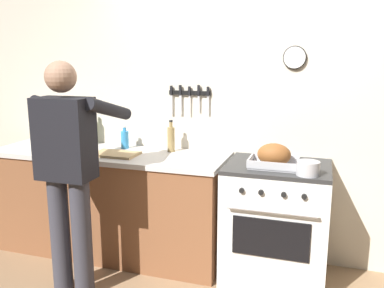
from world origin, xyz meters
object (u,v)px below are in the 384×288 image
roasting_pan (274,157)px  bottle_vinegar (171,139)px  person_cook (68,165)px  bottle_dish_soap (125,139)px  saucepan (308,168)px  cutting_board (116,154)px  bottle_olive_oil (91,130)px  stove (276,222)px

roasting_pan → bottle_vinegar: bottle_vinegar is taller
person_cook → bottle_dish_soap: (0.02, 0.81, 0.03)m
saucepan → cutting_board: (-1.51, 0.12, -0.04)m
bottle_olive_oil → cutting_board: bearing=-37.0°
saucepan → bottle_vinegar: size_ratio=0.58×
saucepan → bottle_olive_oil: size_ratio=0.50×
roasting_pan → saucepan: 0.28m
cutting_board → person_cook: bearing=-97.4°
bottle_vinegar → bottle_dish_soap: 0.43m
bottle_vinegar → saucepan: bearing=-18.8°
saucepan → bottle_vinegar: 1.20m
bottle_dish_soap → saucepan: bearing=-13.8°
saucepan → bottle_olive_oil: bearing=167.2°
roasting_pan → bottle_vinegar: bearing=164.6°
roasting_pan → bottle_dish_soap: bearing=169.6°
bottle_dish_soap → bottle_olive_oil: bearing=171.4°
person_cook → saucepan: size_ratio=10.67×
cutting_board → bottle_dish_soap: (-0.05, 0.26, 0.07)m
saucepan → stove: bearing=135.4°
person_cook → saucepan: bearing=-76.4°
stove → saucepan: (0.22, -0.22, 0.50)m
roasting_pan → bottle_dish_soap: 1.34m
bottle_vinegar → bottle_olive_oil: bottle_olive_oil is taller
person_cook → saucepan: person_cook is taller
roasting_pan → cutting_board: bearing=-179.1°
stove → bottle_vinegar: size_ratio=3.35×
bottle_vinegar → bottle_olive_oil: (-0.81, 0.05, 0.02)m
bottle_vinegar → bottle_dish_soap: bottle_vinegar is taller
saucepan → roasting_pan: bearing=150.0°
stove → roasting_pan: (-0.03, -0.07, 0.53)m
stove → roasting_pan: roasting_pan is taller
person_cook → bottle_vinegar: 0.93m
cutting_board → stove: bearing=4.2°
roasting_pan → bottle_dish_soap: bottle_dish_soap is taller
bottle_vinegar → person_cook: bearing=-119.1°
person_cook → bottle_olive_oil: 0.94m
saucepan → bottle_vinegar: bearing=161.2°
person_cook → cutting_board: 0.56m
stove → roasting_pan: 0.53m
bottle_dish_soap → cutting_board: bearing=-79.2°
person_cook → bottle_olive_oil: (-0.35, 0.87, 0.08)m
stove → cutting_board: (-1.29, -0.09, 0.46)m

